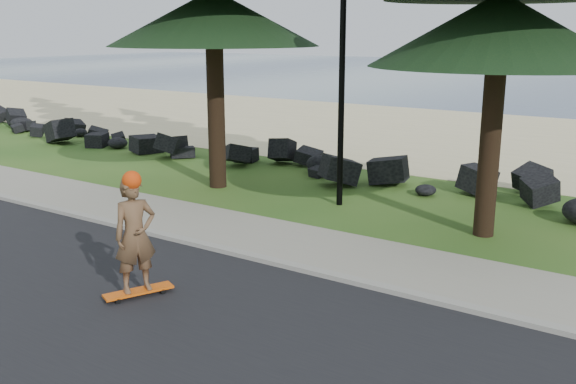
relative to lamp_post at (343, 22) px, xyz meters
name	(u,v)px	position (x,y,z in m)	size (l,w,h in m)	color
ground	(258,241)	(0.00, -3.20, -4.13)	(160.00, 160.00, 0.00)	#29551A
road	(63,327)	(0.00, -7.70, -4.12)	(160.00, 7.00, 0.02)	black
kerb	(229,251)	(0.00, -4.10, -4.08)	(160.00, 0.20, 0.10)	#99968A
sidewalk	(264,236)	(0.00, -3.00, -4.09)	(160.00, 2.00, 0.08)	#A09A86
beach_sand	(487,138)	(0.00, 11.30, -4.13)	(160.00, 15.00, 0.01)	#CDC188
seawall_boulders	(384,185)	(0.00, 2.40, -4.13)	(60.00, 2.40, 1.10)	black
lamp_post	(343,22)	(0.00, 0.00, 0.00)	(0.25, 0.14, 8.14)	black
skateboarder	(135,236)	(0.09, -6.39, -3.15)	(0.67, 1.06, 1.96)	#E4590D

